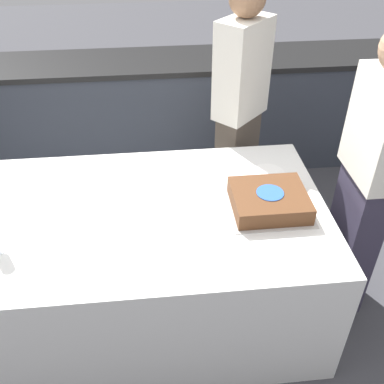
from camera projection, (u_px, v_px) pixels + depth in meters
name	position (u px, v px, depth m)	size (l,w,h in m)	color
ground_plane	(128.00, 309.00, 2.69)	(14.00, 14.00, 0.00)	#424247
back_counter	(125.00, 115.00, 3.71)	(4.40, 0.58, 0.92)	#333842
dining_table	(123.00, 266.00, 2.46)	(2.13, 1.11, 0.75)	white
cake	(269.00, 200.00, 2.24)	(0.41, 0.37, 0.10)	#B7B2AD
side_plate_near_cake	(268.00, 173.00, 2.51)	(0.18, 0.18, 0.00)	white
person_cutting_cake	(239.00, 113.00, 2.85)	(0.38, 0.38, 1.66)	#4C4238
person_seated_right	(369.00, 179.00, 2.28)	(0.23, 0.38, 1.64)	#383347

